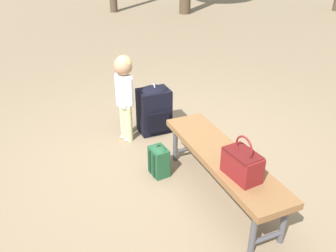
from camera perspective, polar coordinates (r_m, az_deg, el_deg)
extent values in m
plane|color=#7F6B51|center=(3.92, 0.15, -5.68)|extent=(40.00, 40.00, 0.00)
cube|color=brown|center=(3.27, 8.55, -4.79)|extent=(1.65, 0.78, 0.06)
cylinder|color=#47474C|center=(3.86, 1.16, -2.86)|extent=(0.05, 0.05, 0.39)
cylinder|color=#47474C|center=(3.96, 4.85, -2.01)|extent=(0.05, 0.05, 0.39)
cylinder|color=#47474C|center=(2.91, 13.14, -16.05)|extent=(0.05, 0.05, 0.39)
cylinder|color=#47474C|center=(3.05, 17.56, -14.24)|extent=(0.05, 0.05, 0.39)
cylinder|color=#47474C|center=(3.96, 2.99, -3.61)|extent=(0.11, 0.28, 0.04)
cylinder|color=#47474C|center=(3.04, 15.18, -16.44)|extent=(0.11, 0.28, 0.04)
cube|color=maroon|center=(2.95, 11.46, -5.99)|extent=(0.34, 0.23, 0.22)
cube|color=#561313|center=(2.89, 11.66, -4.27)|extent=(0.31, 0.22, 0.02)
torus|color=maroon|center=(2.86, 11.77, -3.34)|extent=(0.20, 0.05, 0.20)
cylinder|color=#CCCC8C|center=(4.23, -6.13, 0.30)|extent=(0.08, 0.08, 0.43)
cylinder|color=#CCCC8C|center=(4.30, -6.92, 0.78)|extent=(0.08, 0.08, 0.43)
ellipsoid|color=white|center=(4.31, -6.22, -2.07)|extent=(0.05, 0.09, 0.04)
ellipsoid|color=white|center=(4.39, -6.98, -1.56)|extent=(0.05, 0.09, 0.04)
cube|color=white|center=(4.10, -6.83, 5.49)|extent=(0.16, 0.14, 0.37)
cylinder|color=white|center=(4.01, -5.97, 5.29)|extent=(0.06, 0.06, 0.31)
cylinder|color=white|center=(4.17, -7.69, 6.14)|extent=(0.06, 0.06, 0.31)
sphere|color=#A57A5B|center=(3.99, -7.07, 9.28)|extent=(0.20, 0.20, 0.20)
sphere|color=tan|center=(3.99, -6.96, 9.59)|extent=(0.19, 0.19, 0.19)
cube|color=black|center=(4.39, -2.19, 2.36)|extent=(0.35, 0.43, 0.54)
ellipsoid|color=black|center=(4.28, -2.25, 5.48)|extent=(0.34, 0.40, 0.12)
cube|color=black|center=(4.30, -1.43, 0.56)|extent=(0.10, 0.26, 0.24)
cube|color=black|center=(4.54, -1.89, 3.30)|extent=(0.04, 0.07, 0.46)
cube|color=black|center=(4.49, -3.87, 2.94)|extent=(0.04, 0.07, 0.46)
torus|color=#B2B2B7|center=(4.26, -2.27, 6.09)|extent=(0.09, 0.04, 0.09)
cube|color=#1E4C2D|center=(3.66, -1.43, -5.56)|extent=(0.22, 0.18, 0.30)
ellipsoid|color=#1E4C2D|center=(3.58, -1.46, -3.66)|extent=(0.21, 0.17, 0.07)
cube|color=#13311D|center=(3.72, -0.26, -5.78)|extent=(0.14, 0.04, 0.13)
cube|color=#13311D|center=(3.67, -2.90, -5.55)|extent=(0.04, 0.02, 0.25)
cube|color=#13311D|center=(3.60, -2.25, -6.27)|extent=(0.04, 0.02, 0.25)
torus|color=black|center=(3.57, -1.46, -3.29)|extent=(0.02, 0.05, 0.05)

